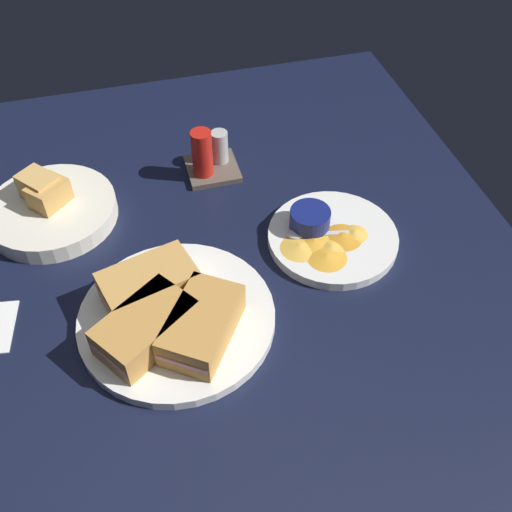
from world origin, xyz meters
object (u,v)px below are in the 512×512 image
(ramekin_dark_sauce, at_px, (202,335))
(plate_chips_companion, at_px, (332,238))
(condiment_caddy, at_px, (210,157))
(sandwich_half_near, at_px, (149,285))
(spoon_by_dark_ramekin, at_px, (191,312))
(spoon_by_gravy_ramekin, at_px, (305,234))
(bread_basket_rear, at_px, (51,208))
(plate_sandwich_main, at_px, (177,318))
(sandwich_half_extra, at_px, (202,325))
(ramekin_light_gravy, at_px, (310,218))
(sandwich_half_far, at_px, (146,328))

(ramekin_dark_sauce, distance_m, plate_chips_companion, 0.28)
(plate_chips_companion, height_order, condiment_caddy, condiment_caddy)
(sandwich_half_near, relative_size, spoon_by_dark_ramekin, 1.47)
(spoon_by_gravy_ramekin, xyz_separation_m, bread_basket_rear, (-0.38, 0.16, 0.00))
(plate_sandwich_main, height_order, sandwich_half_near, sandwich_half_near)
(sandwich_half_extra, distance_m, ramekin_light_gravy, 0.26)
(sandwich_half_far, xyz_separation_m, sandwich_half_extra, (0.07, -0.01, 0.00))
(sandwich_half_extra, bearing_deg, sandwich_half_near, 123.38)
(ramekin_light_gravy, distance_m, bread_basket_rear, 0.42)
(spoon_by_dark_ramekin, bearing_deg, sandwich_half_extra, -78.22)
(plate_sandwich_main, bearing_deg, spoon_by_gravy_ramekin, 24.73)
(ramekin_light_gravy, xyz_separation_m, bread_basket_rear, (-0.40, 0.15, -0.01))
(condiment_caddy, bearing_deg, bread_basket_rear, -170.26)
(spoon_by_gravy_ramekin, bearing_deg, sandwich_half_near, -166.92)
(sandwich_half_near, relative_size, ramekin_light_gravy, 2.27)
(plate_sandwich_main, height_order, plate_chips_companion, same)
(sandwich_half_far, height_order, sandwich_half_extra, same)
(sandwich_half_extra, bearing_deg, spoon_by_dark_ramekin, 101.78)
(plate_chips_companion, relative_size, ramekin_light_gravy, 3.20)
(plate_chips_companion, height_order, ramekin_light_gravy, ramekin_light_gravy)
(bread_basket_rear, bearing_deg, plate_sandwich_main, -58.73)
(ramekin_dark_sauce, distance_m, ramekin_light_gravy, 0.27)
(plate_sandwich_main, height_order, ramekin_dark_sauce, ramekin_dark_sauce)
(ramekin_dark_sauce, bearing_deg, plate_sandwich_main, 114.38)
(sandwich_half_extra, relative_size, spoon_by_gravy_ramekin, 1.51)
(sandwich_half_far, distance_m, bread_basket_rear, 0.32)
(plate_sandwich_main, xyz_separation_m, sandwich_half_near, (-0.03, 0.04, 0.03))
(plate_sandwich_main, relative_size, sandwich_half_far, 1.84)
(ramekin_light_gravy, bearing_deg, spoon_by_gravy_ramekin, -128.87)
(plate_chips_companion, xyz_separation_m, spoon_by_gravy_ramekin, (-0.04, 0.01, 0.01))
(plate_sandwich_main, relative_size, ramekin_light_gravy, 4.29)
(sandwich_half_far, bearing_deg, spoon_by_gravy_ramekin, 26.26)
(ramekin_dark_sauce, bearing_deg, spoon_by_gravy_ramekin, 39.02)
(sandwich_half_extra, height_order, spoon_by_gravy_ramekin, sandwich_half_extra)
(sandwich_half_far, bearing_deg, spoon_by_dark_ramekin, 21.73)
(sandwich_half_near, relative_size, condiment_caddy, 1.54)
(sandwich_half_near, height_order, condiment_caddy, condiment_caddy)
(ramekin_light_gravy, bearing_deg, bread_basket_rear, 159.75)
(spoon_by_dark_ramekin, height_order, ramekin_light_gravy, ramekin_light_gravy)
(spoon_by_dark_ramekin, bearing_deg, ramekin_dark_sauce, -84.39)
(sandwich_half_extra, bearing_deg, ramekin_light_gravy, 38.28)
(spoon_by_dark_ramekin, bearing_deg, ramekin_light_gravy, 29.63)
(spoon_by_gravy_ramekin, bearing_deg, spoon_by_dark_ramekin, -152.36)
(spoon_by_dark_ramekin, height_order, bread_basket_rear, bread_basket_rear)
(sandwich_half_extra, height_order, ramekin_light_gravy, sandwich_half_extra)
(ramekin_light_gravy, bearing_deg, sandwich_half_near, -164.15)
(ramekin_dark_sauce, distance_m, condiment_caddy, 0.38)
(sandwich_half_near, bearing_deg, spoon_by_gravy_ramekin, 13.08)
(plate_chips_companion, distance_m, condiment_caddy, 0.27)
(ramekin_dark_sauce, distance_m, bread_basket_rear, 0.37)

